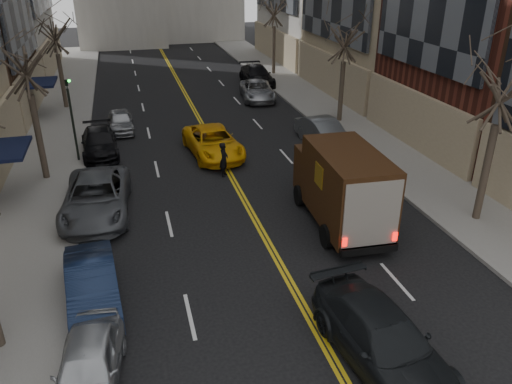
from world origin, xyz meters
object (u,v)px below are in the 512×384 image
Objects in this scene: ups_truck at (342,187)px; taxi at (213,142)px; observer_sedan at (383,340)px; pedestrian at (224,159)px.

ups_truck is 9.70m from taxi.
ups_truck reaches higher than observer_sedan.
pedestrian is at bearing 89.89° from observer_sedan.
observer_sedan is at bearing -90.36° from taxi.
taxi is 2.95m from pedestrian.
ups_truck reaches higher than taxi.
observer_sedan is at bearing -102.32° from ups_truck.
ups_truck is 3.54× the size of pedestrian.
pedestrian is (-1.51, 13.47, 0.11)m from observer_sedan.
taxi is at bearing 23.34° from pedestrian.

